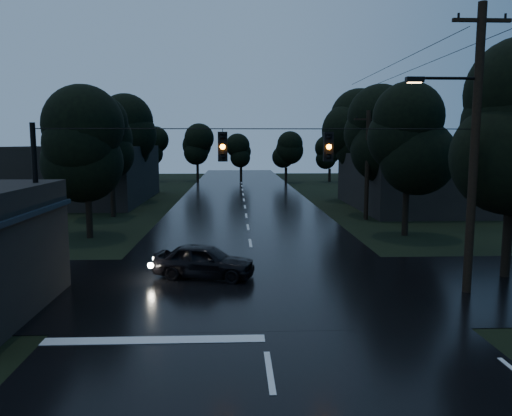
{
  "coord_description": "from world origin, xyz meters",
  "views": [
    {
      "loc": [
        -0.77,
        -6.03,
        5.35
      ],
      "look_at": [
        0.08,
        14.63,
        2.62
      ],
      "focal_mm": 35.0,
      "sensor_mm": 36.0,
      "label": 1
    }
  ],
  "objects": [
    {
      "name": "main_road",
      "position": [
        0.0,
        30.0,
        0.0
      ],
      "size": [
        12.0,
        120.0,
        0.02
      ],
      "primitive_type": "cube",
      "color": "black",
      "rests_on": "ground"
    },
    {
      "name": "cross_street",
      "position": [
        0.0,
        12.0,
        0.0
      ],
      "size": [
        60.0,
        9.0,
        0.02
      ],
      "primitive_type": "cube",
      "color": "black",
      "rests_on": "ground"
    },
    {
      "name": "building_far_right",
      "position": [
        14.0,
        34.0,
        2.2
      ],
      "size": [
        10.0,
        14.0,
        4.4
      ],
      "primitive_type": "cube",
      "color": "black",
      "rests_on": "ground"
    },
    {
      "name": "building_far_left",
      "position": [
        -14.0,
        40.0,
        2.5
      ],
      "size": [
        10.0,
        16.0,
        5.0
      ],
      "primitive_type": "cube",
      "color": "black",
      "rests_on": "ground"
    },
    {
      "name": "utility_pole_main",
      "position": [
        7.41,
        11.0,
        5.26
      ],
      "size": [
        3.5,
        0.3,
        10.0
      ],
      "color": "black",
      "rests_on": "ground"
    },
    {
      "name": "utility_pole_far",
      "position": [
        8.3,
        28.0,
        3.88
      ],
      "size": [
        2.0,
        0.3,
        7.5
      ],
      "color": "black",
      "rests_on": "ground"
    },
    {
      "name": "anchor_pole_left",
      "position": [
        -7.5,
        11.0,
        3.0
      ],
      "size": [
        0.18,
        0.18,
        6.0
      ],
      "primitive_type": "cylinder",
      "color": "black",
      "rests_on": "ground"
    },
    {
      "name": "span_signals",
      "position": [
        0.56,
        10.99,
        5.24
      ],
      "size": [
        15.0,
        0.37,
        1.12
      ],
      "color": "black",
      "rests_on": "ground"
    },
    {
      "name": "tree_left_a",
      "position": [
        -9.0,
        22.0,
        5.24
      ],
      "size": [
        3.92,
        3.92,
        8.26
      ],
      "color": "black",
      "rests_on": "ground"
    },
    {
      "name": "tree_left_b",
      "position": [
        -9.6,
        30.0,
        5.62
      ],
      "size": [
        4.2,
        4.2,
        8.85
      ],
      "color": "black",
      "rests_on": "ground"
    },
    {
      "name": "tree_left_c",
      "position": [
        -10.2,
        40.0,
        5.99
      ],
      "size": [
        4.48,
        4.48,
        9.44
      ],
      "color": "black",
      "rests_on": "ground"
    },
    {
      "name": "tree_right_a",
      "position": [
        9.0,
        22.0,
        5.62
      ],
      "size": [
        4.2,
        4.2,
        8.85
      ],
      "color": "black",
      "rests_on": "ground"
    },
    {
      "name": "tree_right_b",
      "position": [
        9.6,
        30.0,
        5.99
      ],
      "size": [
        4.48,
        4.48,
        9.44
      ],
      "color": "black",
      "rests_on": "ground"
    },
    {
      "name": "tree_right_c",
      "position": [
        10.2,
        40.0,
        6.37
      ],
      "size": [
        4.76,
        4.76,
        10.03
      ],
      "color": "black",
      "rests_on": "ground"
    },
    {
      "name": "car",
      "position": [
        -2.03,
        13.36,
        0.68
      ],
      "size": [
        4.28,
        2.5,
        1.37
      ],
      "primitive_type": "imported",
      "rotation": [
        0.0,
        0.0,
        1.34
      ],
      "color": "black",
      "rests_on": "ground"
    }
  ]
}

